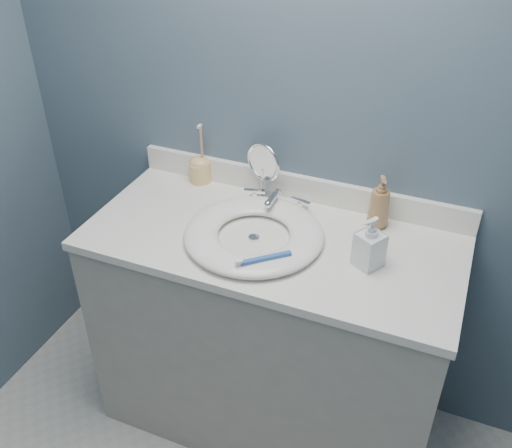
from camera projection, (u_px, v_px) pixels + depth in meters
The scene contains 12 objects.
back_wall at pixel (303, 113), 1.87m from camera, with size 2.20×0.02×2.40m, color slate.
vanity_cabinet at pixel (270, 338), 2.10m from camera, with size 1.20×0.55×0.85m, color #A9A59B.
countertop at pixel (272, 241), 1.85m from camera, with size 1.22×0.57×0.03m, color white.
backsplash at pixel (299, 187), 2.02m from camera, with size 1.22×0.02×0.09m, color white.
basin at pixel (254, 234), 1.82m from camera, with size 0.45×0.45×0.04m, color white, non-canonical shape.
drain at pixel (254, 238), 1.83m from camera, with size 0.04×0.04×0.01m, color silver.
faucet at pixel (276, 202), 1.97m from camera, with size 0.25×0.13×0.07m.
makeup_mirror at pixel (263, 168), 1.98m from camera, with size 0.14×0.08×0.21m.
soap_bottle_amber at pixel (380, 202), 1.84m from camera, with size 0.07×0.07×0.18m, color #9C7246.
soap_bottle_clear at pixel (370, 242), 1.68m from camera, with size 0.07×0.08×0.17m, color silver.
toothbrush_holder at pixel (200, 168), 2.11m from camera, with size 0.08×0.08×0.23m.
toothbrush_lying at pixel (264, 259), 1.68m from camera, with size 0.14×0.13×0.02m.
Camera 1 is at (0.52, -0.43, 1.95)m, focal length 40.00 mm.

